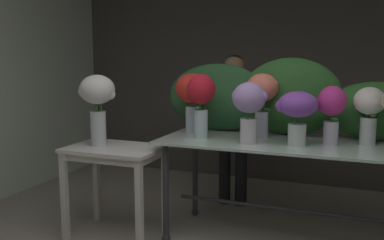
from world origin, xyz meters
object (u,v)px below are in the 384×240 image
(vase_crimson_stock, at_px, (201,98))
(vase_magenta_freesia, at_px, (332,109))
(display_table_glass, at_px, (286,158))
(vase_scarlet_ranunculus, at_px, (192,94))
(vase_ivory_tulips, at_px, (369,110))
(side_table_white, at_px, (115,159))
(vase_violet_snapdragons, at_px, (297,111))
(vase_coral_carnations, at_px, (262,94))
(florist, at_px, (233,114))
(vase_lilac_hydrangea, at_px, (249,105))
(vase_white_roses_tall, at_px, (97,100))

(vase_crimson_stock, xyz_separation_m, vase_magenta_freesia, (1.02, 0.12, -0.05))
(display_table_glass, relative_size, vase_scarlet_ranunculus, 3.82)
(display_table_glass, distance_m, vase_magenta_freesia, 0.53)
(vase_ivory_tulips, xyz_separation_m, vase_magenta_freesia, (-0.26, -0.09, 0.01))
(side_table_white, distance_m, vase_ivory_tulips, 2.05)
(vase_violet_snapdragons, bearing_deg, display_table_glass, 125.50)
(side_table_white, xyz_separation_m, vase_violet_snapdragons, (1.45, 0.24, 0.45))
(vase_coral_carnations, distance_m, vase_ivory_tulips, 0.83)
(side_table_white, distance_m, vase_magenta_freesia, 1.79)
(vase_magenta_freesia, bearing_deg, display_table_glass, -179.36)
(display_table_glass, relative_size, vase_crimson_stock, 3.80)
(vase_coral_carnations, bearing_deg, vase_scarlet_ranunculus, -179.46)
(vase_scarlet_ranunculus, height_order, vase_magenta_freesia, vase_scarlet_ranunculus)
(florist, height_order, vase_ivory_tulips, florist)
(vase_violet_snapdragons, relative_size, vase_lilac_hydrangea, 0.87)
(vase_lilac_hydrangea, bearing_deg, vase_white_roses_tall, -171.46)
(vase_coral_carnations, bearing_deg, vase_crimson_stock, -154.01)
(display_table_glass, relative_size, vase_violet_snapdragons, 4.88)
(vase_ivory_tulips, relative_size, vase_scarlet_ranunculus, 0.84)
(vase_lilac_hydrangea, xyz_separation_m, vase_scarlet_ranunculus, (-0.58, 0.28, 0.04))
(vase_scarlet_ranunculus, bearing_deg, vase_crimson_stock, -54.03)
(vase_white_roses_tall, bearing_deg, display_table_glass, 13.74)
(vase_crimson_stock, distance_m, vase_white_roses_tall, 0.86)
(vase_ivory_tulips, distance_m, vase_scarlet_ranunculus, 1.44)
(vase_lilac_hydrangea, height_order, vase_white_roses_tall, vase_white_roses_tall)
(vase_coral_carnations, distance_m, vase_lilac_hydrangea, 0.30)
(vase_coral_carnations, relative_size, vase_white_roses_tall, 0.90)
(florist, bearing_deg, vase_coral_carnations, -56.94)
(side_table_white, bearing_deg, vase_magenta_freesia, 12.49)
(vase_ivory_tulips, height_order, vase_white_roses_tall, vase_white_roses_tall)
(vase_crimson_stock, relative_size, vase_white_roses_tall, 0.89)
(vase_ivory_tulips, height_order, vase_scarlet_ranunculus, vase_scarlet_ranunculus)
(side_table_white, height_order, vase_lilac_hydrangea, vase_lilac_hydrangea)
(vase_scarlet_ranunculus, bearing_deg, display_table_glass, -6.75)
(vase_crimson_stock, xyz_separation_m, vase_ivory_tulips, (1.28, 0.21, -0.06))
(vase_crimson_stock, height_order, vase_magenta_freesia, vase_crimson_stock)
(display_table_glass, xyz_separation_m, vase_lilac_hydrangea, (-0.26, -0.18, 0.43))
(display_table_glass, xyz_separation_m, vase_crimson_stock, (-0.68, -0.12, 0.46))
(florist, distance_m, vase_ivory_tulips, 1.44)
(vase_crimson_stock, height_order, vase_scarlet_ranunculus, vase_crimson_stock)
(florist, height_order, vase_scarlet_ranunculus, florist)
(display_table_glass, relative_size, vase_white_roses_tall, 3.38)
(vase_coral_carnations, xyz_separation_m, vase_crimson_stock, (-0.46, -0.22, -0.03))
(side_table_white, relative_size, vase_magenta_freesia, 1.72)
(vase_magenta_freesia, bearing_deg, florist, 142.28)
(vase_scarlet_ranunculus, bearing_deg, vase_ivory_tulips, -0.23)
(display_table_glass, relative_size, vase_ivory_tulips, 4.55)
(vase_lilac_hydrangea, distance_m, vase_scarlet_ranunculus, 0.65)
(vase_lilac_hydrangea, bearing_deg, vase_violet_snapdragons, 7.58)
(display_table_glass, xyz_separation_m, vase_white_roses_tall, (-1.51, -0.37, 0.44))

